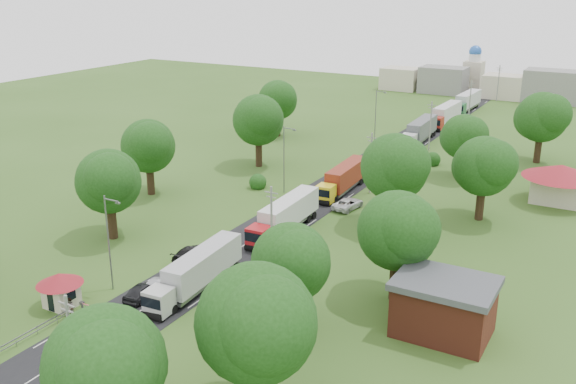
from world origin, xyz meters
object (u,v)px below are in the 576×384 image
Objects in this scene: boom_barrier at (107,313)px; car_lane_mid at (160,285)px; truck_0 at (198,271)px; pedestrian_near at (95,316)px; guard_booth at (60,286)px; car_lane_front at (143,291)px; info_sign at (402,151)px.

car_lane_mid reaches higher than boom_barrier.
truck_0 is 11.00m from pedestrian_near.
truck_0 is 7.33× the size of pedestrian_near.
guard_booth is 7.69m from car_lane_front.
truck_0 is at bearing 44.47° from guard_booth.
boom_barrier is at bearing -110.89° from truck_0.
info_sign reaches higher than car_lane_front.
pedestrian_near is (-6.87, -61.10, -2.04)m from info_sign.
guard_booth is at bearing 169.57° from pedestrian_near.
info_sign is 0.87× the size of car_lane_front.
truck_0 is at bearing -149.45° from car_lane_mid.
car_lane_front is at bearing 91.87° from boom_barrier.
info_sign reaches higher than truck_0.
car_lane_mid is (-3.14, -2.17, -1.36)m from truck_0.
info_sign is at bearing 78.32° from guard_booth.
boom_barrier is 60.39m from info_sign.
car_lane_mid is at bearing -110.70° from car_lane_front.
truck_0 is 2.99× the size of car_lane_front.
car_lane_mid is (6.20, 7.00, -1.47)m from guard_booth.
car_lane_front is (-0.16, 5.00, -0.09)m from boom_barrier.
info_sign reaches higher than car_lane_mid.
pedestrian_near is at bearing -96.42° from info_sign.
pedestrian_near is at bearing -11.20° from guard_booth.
car_lane_front is 1.11× the size of car_lane_mid.
truck_0 reaches higher than guard_booth.
pedestrian_near reaches higher than car_lane_mid.
info_sign is at bearing -100.73° from car_lane_mid.
pedestrian_near is (5.53, -1.09, -1.21)m from guard_booth.
info_sign is at bearing -103.07° from car_lane_front.
car_lane_front is 2.45× the size of pedestrian_near.
info_sign reaches higher than boom_barrier.
boom_barrier is 1.97× the size of car_lane_front.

